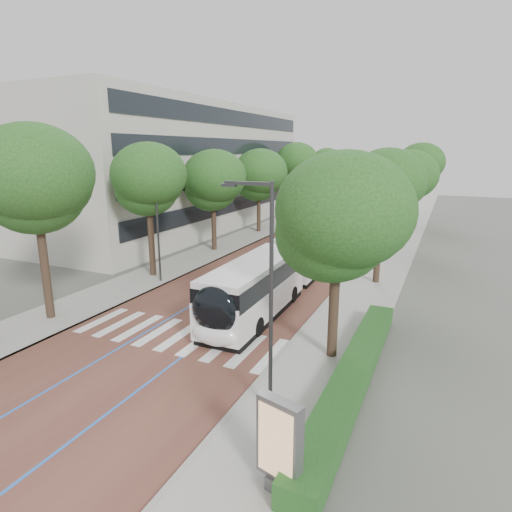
% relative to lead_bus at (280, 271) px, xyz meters
% --- Properties ---
extents(ground, '(160.00, 160.00, 0.00)m').
position_rel_lead_bus_xyz_m(ground, '(-2.54, -8.78, -1.63)').
color(ground, '#51544C').
rests_on(ground, ground).
extents(road, '(11.00, 140.00, 0.02)m').
position_rel_lead_bus_xyz_m(road, '(-2.54, 31.22, -1.62)').
color(road, '#582D27').
rests_on(road, ground).
extents(sidewalk_left, '(4.00, 140.00, 0.12)m').
position_rel_lead_bus_xyz_m(sidewalk_left, '(-10.04, 31.22, -1.57)').
color(sidewalk_left, '#999590').
rests_on(sidewalk_left, ground).
extents(sidewalk_right, '(4.00, 140.00, 0.12)m').
position_rel_lead_bus_xyz_m(sidewalk_right, '(4.96, 31.22, -1.57)').
color(sidewalk_right, '#999590').
rests_on(sidewalk_right, ground).
extents(kerb_left, '(0.20, 140.00, 0.14)m').
position_rel_lead_bus_xyz_m(kerb_left, '(-8.14, 31.22, -1.57)').
color(kerb_left, gray).
rests_on(kerb_left, ground).
extents(kerb_right, '(0.20, 140.00, 0.14)m').
position_rel_lead_bus_xyz_m(kerb_right, '(3.06, 31.22, -1.57)').
color(kerb_right, gray).
rests_on(kerb_right, ground).
extents(zebra_crossing, '(10.55, 3.60, 0.01)m').
position_rel_lead_bus_xyz_m(zebra_crossing, '(-2.34, -7.78, -1.60)').
color(zebra_crossing, silver).
rests_on(zebra_crossing, ground).
extents(lane_line_left, '(0.12, 126.00, 0.01)m').
position_rel_lead_bus_xyz_m(lane_line_left, '(-4.14, 31.22, -1.60)').
color(lane_line_left, blue).
rests_on(lane_line_left, road).
extents(lane_line_right, '(0.12, 126.00, 0.01)m').
position_rel_lead_bus_xyz_m(lane_line_right, '(-0.94, 31.22, -1.60)').
color(lane_line_right, blue).
rests_on(lane_line_right, road).
extents(office_building, '(18.11, 40.00, 14.00)m').
position_rel_lead_bus_xyz_m(office_building, '(-22.02, 19.22, 5.37)').
color(office_building, '#AFACA2').
rests_on(office_building, ground).
extents(hedge, '(1.20, 14.00, 0.80)m').
position_rel_lead_bus_xyz_m(hedge, '(6.56, -8.78, -1.11)').
color(hedge, '#194718').
rests_on(hedge, sidewalk_right).
extents(streetlight_near, '(1.82, 0.20, 8.00)m').
position_rel_lead_bus_xyz_m(streetlight_near, '(4.08, -11.78, 3.19)').
color(streetlight_near, '#2E2F31').
rests_on(streetlight_near, sidewalk_right).
extents(streetlight_far, '(1.82, 0.20, 8.00)m').
position_rel_lead_bus_xyz_m(streetlight_far, '(4.08, 13.22, 3.19)').
color(streetlight_far, '#2E2F31').
rests_on(streetlight_far, sidewalk_right).
extents(lamp_post_left, '(0.14, 0.14, 8.00)m').
position_rel_lead_bus_xyz_m(lamp_post_left, '(-8.64, -0.78, 2.49)').
color(lamp_post_left, '#2E2F31').
rests_on(lamp_post_left, sidewalk_left).
extents(trees_left, '(5.87, 60.55, 9.80)m').
position_rel_lead_bus_xyz_m(trees_left, '(-10.04, 15.39, 5.00)').
color(trees_left, black).
rests_on(trees_left, ground).
extents(trees_right, '(5.84, 47.76, 9.35)m').
position_rel_lead_bus_xyz_m(trees_right, '(5.16, 14.36, 4.74)').
color(trees_right, black).
rests_on(trees_right, ground).
extents(lead_bus, '(2.79, 18.43, 3.20)m').
position_rel_lead_bus_xyz_m(lead_bus, '(0.00, 0.00, 0.00)').
color(lead_bus, black).
rests_on(lead_bus, ground).
extents(bus_queued_0, '(2.64, 12.42, 3.20)m').
position_rel_lead_bus_xyz_m(bus_queued_0, '(0.15, 15.69, -0.00)').
color(bus_queued_0, white).
rests_on(bus_queued_0, ground).
extents(bus_queued_1, '(2.89, 12.47, 3.20)m').
position_rel_lead_bus_xyz_m(bus_queued_1, '(-0.14, 29.30, -0.00)').
color(bus_queued_1, white).
rests_on(bus_queued_1, ground).
extents(bus_queued_2, '(2.56, 12.40, 3.20)m').
position_rel_lead_bus_xyz_m(bus_queued_2, '(0.12, 42.44, -0.00)').
color(bus_queued_2, white).
rests_on(bus_queued_2, ground).
extents(ad_panel, '(1.36, 0.70, 2.72)m').
position_rel_lead_bus_xyz_m(ad_panel, '(5.87, -15.05, -0.08)').
color(ad_panel, '#59595B').
rests_on(ad_panel, sidewalk_right).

